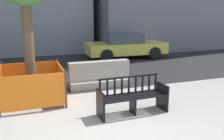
% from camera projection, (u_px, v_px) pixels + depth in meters
% --- Properties ---
extents(ground_plane, '(200.00, 200.00, 0.00)m').
position_uv_depth(ground_plane, '(113.00, 133.00, 5.08)').
color(ground_plane, gray).
extents(street_asphalt, '(120.00, 12.00, 0.01)m').
position_uv_depth(street_asphalt, '(57.00, 58.00, 13.05)').
color(street_asphalt, black).
rests_on(street_asphalt, ground).
extents(street_bench, '(1.70, 0.57, 0.88)m').
position_uv_depth(street_bench, '(132.00, 98.00, 5.99)').
color(street_bench, black).
rests_on(street_bench, ground).
extents(jersey_barrier_centre, '(2.00, 0.68, 0.84)m').
position_uv_depth(jersey_barrier_centre, '(99.00, 76.00, 8.18)').
color(jersey_barrier_centre, gray).
rests_on(jersey_barrier_centre, ground).
extents(construction_fence, '(1.62, 1.62, 1.03)m').
position_uv_depth(construction_fence, '(32.00, 83.00, 6.75)').
color(construction_fence, '#2D2D33').
rests_on(construction_fence, ground).
extents(car_taxi_near, '(4.16, 1.97, 1.31)m').
position_uv_depth(car_taxi_near, '(125.00, 46.00, 13.03)').
color(car_taxi_near, '#DBC64C').
rests_on(car_taxi_near, ground).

